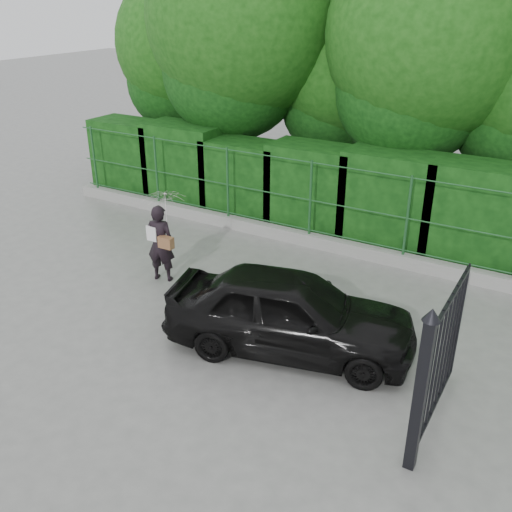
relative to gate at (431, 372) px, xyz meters
The scene contains 8 objects.
ground 4.81m from the gate, behind, with size 80.00×80.00×0.00m, color gray.
kerb 7.04m from the gate, 131.36° to the left, with size 14.00×0.25×0.30m, color #9E9E99.
fence 6.82m from the gate, 129.97° to the left, with size 14.13×0.06×1.80m.
hedge 7.78m from the gate, 126.87° to the left, with size 14.20×1.20×2.28m.
trees 9.76m from the gate, 112.24° to the left, with size 17.10×6.15×8.08m.
gate is the anchor object (origin of this frame).
woman 6.36m from the gate, 160.93° to the left, with size 0.92×0.87×1.97m.
car 2.86m from the gate, 156.50° to the left, with size 1.68×4.18×1.42m, color black.
Camera 1 is at (5.70, -6.98, 5.60)m, focal length 40.00 mm.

